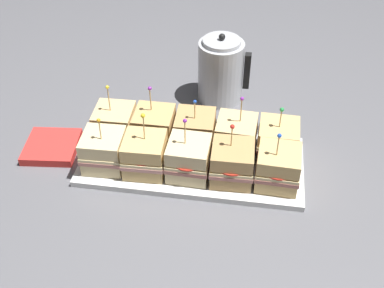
# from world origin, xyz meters

# --- Properties ---
(ground_plane) EXTENTS (6.00, 6.00, 0.00)m
(ground_plane) POSITION_xyz_m (0.00, 0.00, 0.00)
(ground_plane) COLOR slate
(serving_platter) EXTENTS (0.61, 0.27, 0.02)m
(serving_platter) POSITION_xyz_m (0.00, 0.00, 0.01)
(serving_platter) COLOR white
(serving_platter) RESTS_ON ground_plane
(sandwich_front_far_left) EXTENTS (0.12, 0.12, 0.17)m
(sandwich_front_far_left) POSITION_xyz_m (-0.23, -0.06, 0.07)
(sandwich_front_far_left) COLOR beige
(sandwich_front_far_left) RESTS_ON serving_platter
(sandwich_front_left) EXTENTS (0.12, 0.12, 0.18)m
(sandwich_front_left) POSITION_xyz_m (-0.12, -0.06, 0.07)
(sandwich_front_left) COLOR tan
(sandwich_front_left) RESTS_ON serving_platter
(sandwich_front_center) EXTENTS (0.12, 0.12, 0.18)m
(sandwich_front_center) POSITION_xyz_m (0.00, -0.06, 0.07)
(sandwich_front_center) COLOR beige
(sandwich_front_center) RESTS_ON serving_platter
(sandwich_front_right) EXTENTS (0.12, 0.12, 0.17)m
(sandwich_front_right) POSITION_xyz_m (0.11, -0.06, 0.07)
(sandwich_front_right) COLOR tan
(sandwich_front_right) RESTS_ON serving_platter
(sandwich_front_far_right) EXTENTS (0.12, 0.12, 0.17)m
(sandwich_front_far_right) POSITION_xyz_m (0.23, -0.06, 0.07)
(sandwich_front_far_right) COLOR tan
(sandwich_front_far_right) RESTS_ON serving_platter
(sandwich_back_far_left) EXTENTS (0.11, 0.11, 0.18)m
(sandwich_back_far_left) POSITION_xyz_m (-0.23, 0.06, 0.07)
(sandwich_back_far_left) COLOR #DBB77A
(sandwich_back_far_left) RESTS_ON serving_platter
(sandwich_back_left) EXTENTS (0.11, 0.11, 0.18)m
(sandwich_back_left) POSITION_xyz_m (-0.12, 0.06, 0.07)
(sandwich_back_left) COLOR tan
(sandwich_back_left) RESTS_ON serving_platter
(sandwich_back_center) EXTENTS (0.11, 0.11, 0.16)m
(sandwich_back_center) POSITION_xyz_m (0.00, 0.06, 0.07)
(sandwich_back_center) COLOR tan
(sandwich_back_center) RESTS_ON serving_platter
(sandwich_back_right) EXTENTS (0.12, 0.12, 0.18)m
(sandwich_back_right) POSITION_xyz_m (0.12, 0.06, 0.07)
(sandwich_back_right) COLOR #DBB77A
(sandwich_back_right) RESTS_ON serving_platter
(sandwich_back_far_right) EXTENTS (0.12, 0.12, 0.16)m
(sandwich_back_far_right) POSITION_xyz_m (0.23, 0.06, 0.07)
(sandwich_back_far_right) COLOR tan
(sandwich_back_far_right) RESTS_ON serving_platter
(kettle_steel) EXTENTS (0.17, 0.14, 0.23)m
(kettle_steel) POSITION_xyz_m (0.04, 0.33, 0.10)
(kettle_steel) COLOR #B7BABF
(kettle_steel) RESTS_ON ground_plane
(napkin_stack) EXTENTS (0.16, 0.16, 0.02)m
(napkin_stack) POSITION_xyz_m (-0.41, 0.00, 0.01)
(napkin_stack) COLOR red
(napkin_stack) RESTS_ON ground_plane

